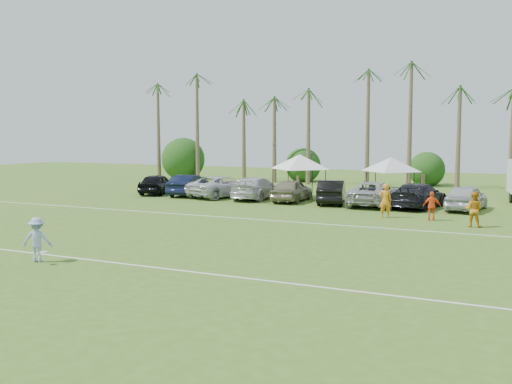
% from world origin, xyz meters
% --- Properties ---
extents(ground, '(120.00, 120.00, 0.00)m').
position_xyz_m(ground, '(0.00, 0.00, 0.00)').
color(ground, '#42661E').
rests_on(ground, ground).
extents(field_lines, '(80.00, 12.10, 0.01)m').
position_xyz_m(field_lines, '(0.00, 8.00, 0.01)').
color(field_lines, white).
rests_on(field_lines, ground).
extents(palm_tree_0, '(2.40, 2.40, 8.90)m').
position_xyz_m(palm_tree_0, '(-22.00, 38.00, 7.48)').
color(palm_tree_0, brown).
rests_on(palm_tree_0, ground).
extents(palm_tree_1, '(2.40, 2.40, 9.90)m').
position_xyz_m(palm_tree_1, '(-17.00, 38.00, 8.35)').
color(palm_tree_1, brown).
rests_on(palm_tree_1, ground).
extents(palm_tree_2, '(2.40, 2.40, 10.90)m').
position_xyz_m(palm_tree_2, '(-12.00, 38.00, 9.21)').
color(palm_tree_2, brown).
rests_on(palm_tree_2, ground).
extents(palm_tree_3, '(2.40, 2.40, 11.90)m').
position_xyz_m(palm_tree_3, '(-8.00, 38.00, 10.06)').
color(palm_tree_3, brown).
rests_on(palm_tree_3, ground).
extents(palm_tree_4, '(2.40, 2.40, 8.90)m').
position_xyz_m(palm_tree_4, '(-4.00, 38.00, 7.48)').
color(palm_tree_4, brown).
rests_on(palm_tree_4, ground).
extents(palm_tree_5, '(2.40, 2.40, 9.90)m').
position_xyz_m(palm_tree_5, '(0.00, 38.00, 8.35)').
color(palm_tree_5, brown).
rests_on(palm_tree_5, ground).
extents(palm_tree_6, '(2.40, 2.40, 10.90)m').
position_xyz_m(palm_tree_6, '(4.00, 38.00, 9.21)').
color(palm_tree_6, brown).
rests_on(palm_tree_6, ground).
extents(palm_tree_7, '(2.40, 2.40, 11.90)m').
position_xyz_m(palm_tree_7, '(8.00, 38.00, 10.06)').
color(palm_tree_7, brown).
rests_on(palm_tree_7, ground).
extents(palm_tree_8, '(2.40, 2.40, 8.90)m').
position_xyz_m(palm_tree_8, '(13.00, 38.00, 7.48)').
color(palm_tree_8, brown).
rests_on(palm_tree_8, ground).
extents(bush_tree_0, '(4.00, 4.00, 4.00)m').
position_xyz_m(bush_tree_0, '(-19.00, 39.00, 1.80)').
color(bush_tree_0, brown).
rests_on(bush_tree_0, ground).
extents(bush_tree_1, '(4.00, 4.00, 4.00)m').
position_xyz_m(bush_tree_1, '(-6.00, 39.00, 1.80)').
color(bush_tree_1, brown).
rests_on(bush_tree_1, ground).
extents(bush_tree_2, '(4.00, 4.00, 4.00)m').
position_xyz_m(bush_tree_2, '(6.00, 39.00, 1.80)').
color(bush_tree_2, brown).
rests_on(bush_tree_2, ground).
extents(sideline_player_a, '(0.83, 0.68, 1.95)m').
position_xyz_m(sideline_player_a, '(6.98, 17.77, 0.97)').
color(sideline_player_a, orange).
rests_on(sideline_player_a, ground).
extents(sideline_player_b, '(0.95, 0.78, 1.82)m').
position_xyz_m(sideline_player_b, '(11.80, 16.34, 0.91)').
color(sideline_player_b, orange).
rests_on(sideline_player_b, ground).
extents(sideline_player_c, '(0.99, 0.52, 1.61)m').
position_xyz_m(sideline_player_c, '(9.56, 17.74, 0.80)').
color(sideline_player_c, '#FD5B1C').
rests_on(sideline_player_c, ground).
extents(canopy_tent_left, '(4.68, 4.68, 3.79)m').
position_xyz_m(canopy_tent_left, '(-1.02, 25.21, 3.25)').
color(canopy_tent_left, black).
rests_on(canopy_tent_left, ground).
extents(canopy_tent_right, '(4.43, 4.43, 3.59)m').
position_xyz_m(canopy_tent_right, '(5.32, 27.10, 3.08)').
color(canopy_tent_right, black).
rests_on(canopy_tent_right, ground).
extents(frisbee_player, '(1.31, 1.03, 1.67)m').
position_xyz_m(frisbee_player, '(-2.29, 0.95, 0.83)').
color(frisbee_player, '#9BA8DD').
rests_on(frisbee_player, ground).
extents(parked_car_0, '(3.18, 5.09, 1.62)m').
position_xyz_m(parked_car_0, '(-12.35, 23.09, 0.81)').
color(parked_car_0, black).
rests_on(parked_car_0, ground).
extents(parked_car_1, '(2.40, 5.10, 1.62)m').
position_xyz_m(parked_car_1, '(-9.44, 23.21, 0.81)').
color(parked_car_1, black).
rests_on(parked_car_1, ground).
extents(parked_car_2, '(4.08, 6.30, 1.62)m').
position_xyz_m(parked_car_2, '(-6.54, 23.23, 0.81)').
color(parked_car_2, silver).
rests_on(parked_car_2, ground).
extents(parked_car_3, '(2.39, 5.62, 1.62)m').
position_xyz_m(parked_car_3, '(-3.63, 23.18, 0.81)').
color(parked_car_3, silver).
rests_on(parked_car_3, ground).
extents(parked_car_4, '(2.13, 4.83, 1.62)m').
position_xyz_m(parked_car_4, '(-0.73, 22.84, 0.81)').
color(parked_car_4, gray).
rests_on(parked_car_4, ground).
extents(parked_car_5, '(2.83, 5.17, 1.62)m').
position_xyz_m(parked_car_5, '(2.18, 22.94, 0.81)').
color(parked_car_5, black).
rests_on(parked_car_5, ground).
extents(parked_car_6, '(2.84, 5.88, 1.62)m').
position_xyz_m(parked_car_6, '(5.08, 22.94, 0.81)').
color(parked_car_6, '#A7A7A7').
rests_on(parked_car_6, ground).
extents(parked_car_7, '(3.26, 5.89, 1.62)m').
position_xyz_m(parked_car_7, '(7.99, 22.99, 0.81)').
color(parked_car_7, black).
rests_on(parked_car_7, ground).
extents(parked_car_8, '(2.52, 4.95, 1.62)m').
position_xyz_m(parked_car_8, '(10.89, 23.00, 0.81)').
color(parked_car_8, '#BBBBBE').
rests_on(parked_car_8, ground).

